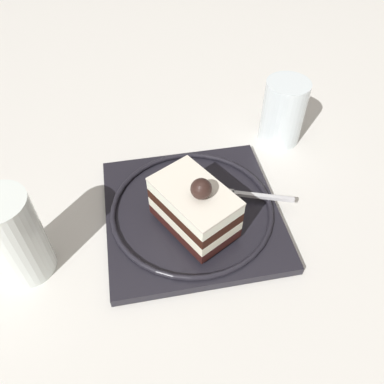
# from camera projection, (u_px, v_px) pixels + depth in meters

# --- Properties ---
(ground_plane) EXTENTS (2.40, 2.40, 0.00)m
(ground_plane) POSITION_uv_depth(u_px,v_px,m) (186.00, 216.00, 0.53)
(ground_plane) COLOR silver
(dessert_plate) EXTENTS (0.25, 0.25, 0.02)m
(dessert_plate) POSITION_uv_depth(u_px,v_px,m) (192.00, 212.00, 0.52)
(dessert_plate) COLOR black
(dessert_plate) RESTS_ON ground_plane
(cake_slice) EXTENTS (0.12, 0.11, 0.09)m
(cake_slice) POSITION_uv_depth(u_px,v_px,m) (195.00, 207.00, 0.47)
(cake_slice) COLOR black
(cake_slice) RESTS_ON dessert_plate
(fork) EXTENTS (0.04, 0.12, 0.00)m
(fork) POSITION_uv_depth(u_px,v_px,m) (244.00, 194.00, 0.52)
(fork) COLOR silver
(fork) RESTS_ON dessert_plate
(drink_glass_near) EXTENTS (0.06, 0.06, 0.12)m
(drink_glass_near) POSITION_uv_depth(u_px,v_px,m) (16.00, 240.00, 0.43)
(drink_glass_near) COLOR white
(drink_glass_near) RESTS_ON ground_plane
(drink_glass_far) EXTENTS (0.07, 0.07, 0.10)m
(drink_glass_far) POSITION_uv_depth(u_px,v_px,m) (283.00, 115.00, 0.60)
(drink_glass_far) COLOR silver
(drink_glass_far) RESTS_ON ground_plane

